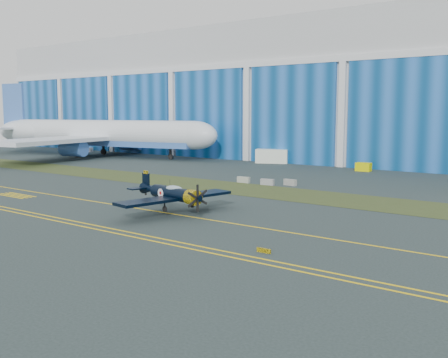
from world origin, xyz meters
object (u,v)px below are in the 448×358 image
Objects in this scene: shipping_container at (272,156)px; tug at (363,167)px; warbird at (172,193)px; jetliner at (100,105)px.

tug is (21.06, -2.84, -0.67)m from shipping_container.
warbird is at bearing -90.77° from shipping_container.
warbird is at bearing -45.32° from jetliner.
jetliner is 44.14m from shipping_container.
warbird reaches higher than shipping_container.
shipping_container is at bearing 3.13° from jetliner.
jetliner reaches higher than shipping_container.
warbird is 5.79× the size of tug.
jetliner is at bearing 172.10° from shipping_container.
warbird is 0.19× the size of jetliner.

